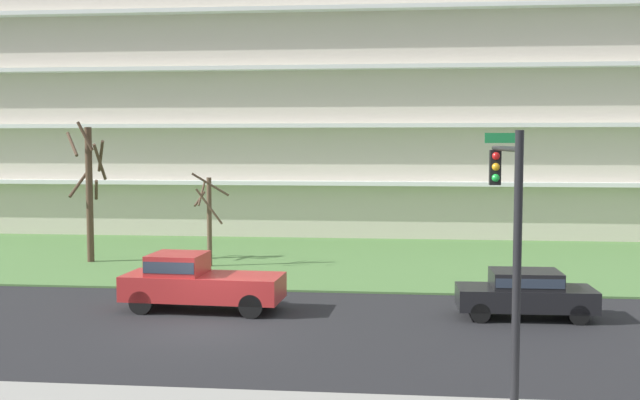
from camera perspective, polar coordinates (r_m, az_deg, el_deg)
ground at (r=24.06m, az=-8.68°, el=-9.52°), size 160.00×160.00×0.00m
grass_lawn_strip at (r=37.51m, az=-3.25°, el=-4.41°), size 80.00×16.00×0.08m
apartment_building at (r=50.13m, az=-0.87°, el=7.38°), size 54.19×11.18×16.79m
tree_far_left at (r=37.51m, az=-16.91°, el=0.91°), size 2.00×1.99×6.72m
tree_left at (r=35.02m, az=-8.35°, el=-1.23°), size 1.69×1.69×4.41m
pickup_red_near_left at (r=26.46m, az=-9.24°, el=-6.01°), size 5.50×2.28×1.95m
sedan_black_center_left at (r=25.89m, az=15.14°, el=-6.66°), size 4.43×1.88×1.57m
traffic_signal_mast at (r=17.68m, az=13.92°, el=-1.24°), size 0.90×4.32×6.00m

